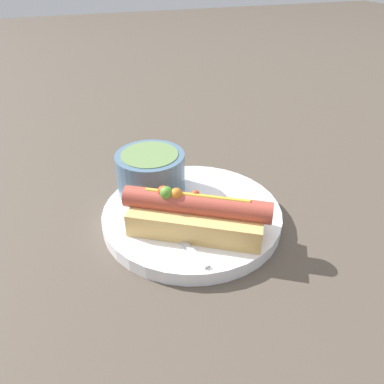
{
  "coord_description": "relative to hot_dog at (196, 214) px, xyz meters",
  "views": [
    {
      "loc": [
        -0.14,
        -0.39,
        0.32
      ],
      "look_at": [
        0.0,
        0.0,
        0.05
      ],
      "focal_mm": 35.0,
      "sensor_mm": 36.0,
      "label": 1
    }
  ],
  "objects": [
    {
      "name": "hot_dog",
      "position": [
        0.0,
        0.0,
        0.0
      ],
      "size": [
        0.18,
        0.14,
        0.06
      ],
      "rotation": [
        0.0,
        0.0,
        -0.55
      ],
      "color": "#DBAD60",
      "rests_on": "dinner_plate"
    },
    {
      "name": "ground_plane",
      "position": [
        0.01,
        0.04,
        -0.04
      ],
      "size": [
        4.0,
        4.0,
        0.0
      ],
      "primitive_type": "plane",
      "color": "#4C4238"
    },
    {
      "name": "spoon",
      "position": [
        -0.04,
        0.06,
        -0.02
      ],
      "size": [
        0.06,
        0.18,
        0.01
      ],
      "rotation": [
        0.0,
        0.0,
        1.81
      ],
      "color": "#B7B7BC",
      "rests_on": "dinner_plate"
    },
    {
      "name": "dinner_plate",
      "position": [
        0.01,
        0.04,
        -0.03
      ],
      "size": [
        0.25,
        0.25,
        0.02
      ],
      "color": "white",
      "rests_on": "ground_plane"
    },
    {
      "name": "soup_bowl",
      "position": [
        -0.03,
        0.11,
        0.01
      ],
      "size": [
        0.1,
        0.1,
        0.06
      ],
      "color": "slate",
      "rests_on": "dinner_plate"
    }
  ]
}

